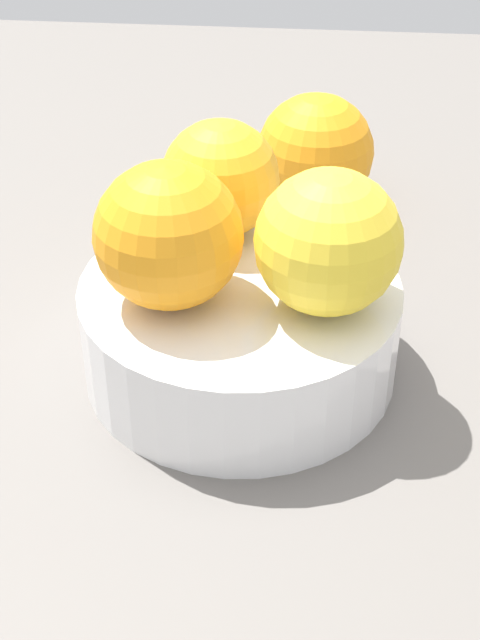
# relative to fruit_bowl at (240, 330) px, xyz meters

# --- Properties ---
(ground_plane) EXTENTS (1.10, 1.10, 0.02)m
(ground_plane) POSITION_rel_fruit_bowl_xyz_m (0.00, 0.00, -0.04)
(ground_plane) COLOR #66605B
(fruit_bowl) EXTENTS (0.17, 0.17, 0.06)m
(fruit_bowl) POSITION_rel_fruit_bowl_xyz_m (0.00, 0.00, 0.00)
(fruit_bowl) COLOR white
(fruit_bowl) RESTS_ON ground_plane
(orange_in_bowl_0) EXTENTS (0.07, 0.07, 0.07)m
(orange_in_bowl_0) POSITION_rel_fruit_bowl_xyz_m (-0.02, 0.06, 0.06)
(orange_in_bowl_0) COLOR #F9A823
(orange_in_bowl_0) RESTS_ON fruit_bowl
(orange_in_bowl_1) EXTENTS (0.08, 0.08, 0.08)m
(orange_in_bowl_1) POSITION_rel_fruit_bowl_xyz_m (-0.03, -0.01, 0.07)
(orange_in_bowl_1) COLOR orange
(orange_in_bowl_1) RESTS_ON fruit_bowl
(orange_in_bowl_2) EXTENTS (0.07, 0.07, 0.07)m
(orange_in_bowl_2) POSITION_rel_fruit_bowl_xyz_m (0.04, -0.01, 0.07)
(orange_in_bowl_2) COLOR yellow
(orange_in_bowl_2) RESTS_ON fruit_bowl
(orange_loose_0) EXTENTS (0.08, 0.08, 0.08)m
(orange_loose_0) POSITION_rel_fruit_bowl_xyz_m (0.04, 0.19, 0.01)
(orange_loose_0) COLOR orange
(orange_loose_0) RESTS_ON ground_plane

